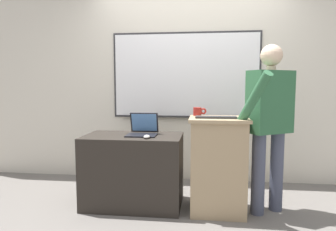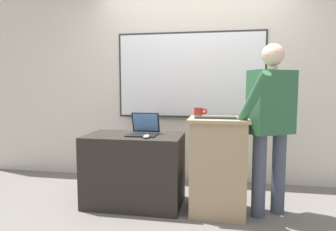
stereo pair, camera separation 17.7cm
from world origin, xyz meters
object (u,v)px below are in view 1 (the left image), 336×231
laptop (143,129)px  lectern_podium (218,165)px  computer_mouse_by_laptop (147,137)px  person_presenter (270,117)px  wireless_keyboard (216,117)px  coffee_mug (198,111)px  computer_mouse_by_keyboard (244,117)px  side_desk (134,170)px

laptop → lectern_podium: bearing=-8.3°
laptop → computer_mouse_by_laptop: (0.08, -0.21, -0.05)m
person_presenter → wireless_keyboard: person_presenter is taller
laptop → coffee_mug: bearing=5.9°
wireless_keyboard → lectern_podium: bearing=64.3°
computer_mouse_by_keyboard → coffee_mug: (-0.44, 0.23, 0.03)m
laptop → wireless_keyboard: laptop is taller
person_presenter → coffee_mug: (-0.70, 0.13, 0.04)m
side_desk → coffee_mug: bearing=8.7°
side_desk → coffee_mug: size_ratio=7.35×
side_desk → wireless_keyboard: wireless_keyboard is taller
lectern_podium → computer_mouse_by_laptop: (-0.70, -0.10, 0.29)m
lectern_podium → wireless_keyboard: bearing=-115.7°
person_presenter → wireless_keyboard: size_ratio=4.21×
computer_mouse_by_keyboard → computer_mouse_by_laptop: bearing=-177.3°
lectern_podium → computer_mouse_by_keyboard: bearing=-12.6°
computer_mouse_by_laptop → side_desk: bearing=136.3°
coffee_mug → side_desk: bearing=-171.3°
lectern_podium → person_presenter: person_presenter is taller
computer_mouse_by_keyboard → wireless_keyboard: bearing=-178.2°
wireless_keyboard → computer_mouse_by_keyboard: (0.27, 0.01, 0.01)m
wireless_keyboard → computer_mouse_by_keyboard: computer_mouse_by_keyboard is taller
side_desk → wireless_keyboard: (0.85, -0.13, 0.59)m
laptop → person_presenter: bearing=-3.3°
wireless_keyboard → computer_mouse_by_keyboard: 0.27m
laptop → coffee_mug: (0.57, 0.06, 0.18)m
lectern_podium → side_desk: lectern_podium is taller
side_desk → laptop: bearing=24.2°
side_desk → computer_mouse_by_laptop: 0.46m
person_presenter → computer_mouse_by_keyboard: bearing=169.1°
lectern_podium → side_desk: bearing=175.4°
coffee_mug → person_presenter: bearing=-10.9°
computer_mouse_by_keyboard → coffee_mug: size_ratio=0.73×
laptop → computer_mouse_by_laptop: laptop is taller
lectern_podium → computer_mouse_by_keyboard: size_ratio=9.49×
side_desk → laptop: 0.45m
laptop → computer_mouse_by_laptop: bearing=-69.1°
laptop → computer_mouse_by_keyboard: size_ratio=3.04×
coffee_mug → computer_mouse_by_keyboard: bearing=-27.1°
computer_mouse_by_keyboard → laptop: bearing=170.7°
person_presenter → laptop: (-1.27, 0.07, -0.15)m
side_desk → computer_mouse_by_laptop: (0.18, -0.17, 0.39)m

